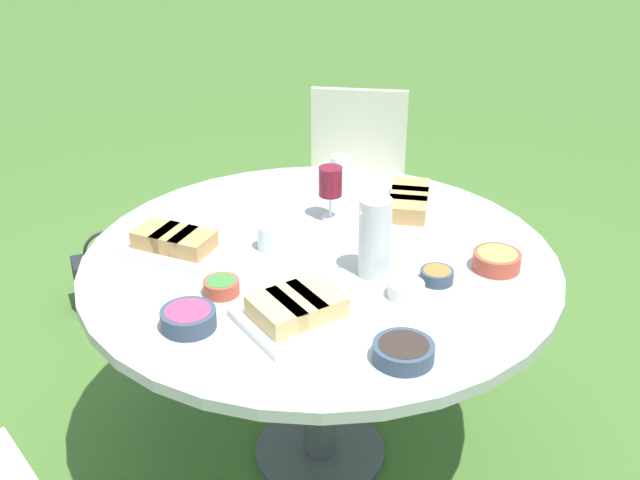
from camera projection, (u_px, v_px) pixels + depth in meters
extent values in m
plane|color=#446B2B|center=(320.00, 452.00, 2.80)|extent=(40.00, 40.00, 0.00)
cylinder|color=#4C4C51|center=(320.00, 450.00, 2.80)|extent=(0.45, 0.45, 0.02)
cylinder|color=#4C4C51|center=(320.00, 363.00, 2.62)|extent=(0.11, 0.11, 0.72)
cylinder|color=#9EA399|center=(320.00, 262.00, 2.45)|extent=(1.45, 1.45, 0.03)
cube|color=beige|center=(354.00, 196.00, 3.63)|extent=(0.59, 0.58, 0.04)
cube|color=beige|center=(359.00, 134.00, 3.69)|extent=(0.40, 0.25, 0.42)
cylinder|color=beige|center=(306.00, 258.00, 3.60)|extent=(0.03, 0.03, 0.43)
cylinder|color=beige|center=(393.00, 263.00, 3.55)|extent=(0.03, 0.03, 0.43)
cylinder|color=beige|center=(317.00, 222.00, 3.92)|extent=(0.03, 0.03, 0.43)
cylinder|color=beige|center=(397.00, 226.00, 3.88)|extent=(0.03, 0.03, 0.43)
cylinder|color=silver|center=(375.00, 237.00, 2.30)|extent=(0.09, 0.09, 0.24)
cone|color=silver|center=(362.00, 208.00, 2.24)|extent=(0.02, 0.02, 0.03)
cylinder|color=silver|center=(330.00, 217.00, 2.68)|extent=(0.06, 0.06, 0.01)
cylinder|color=silver|center=(330.00, 206.00, 2.66)|extent=(0.01, 0.01, 0.08)
cylinder|color=maroon|center=(330.00, 181.00, 2.62)|extent=(0.08, 0.08, 0.10)
cube|color=white|center=(175.00, 250.00, 2.46)|extent=(0.34, 0.35, 0.02)
cube|color=#B2844C|center=(193.00, 244.00, 2.42)|extent=(0.16, 0.16, 0.05)
cube|color=#B2844C|center=(174.00, 239.00, 2.45)|extent=(0.16, 0.16, 0.05)
cube|color=#B2844C|center=(156.00, 235.00, 2.47)|extent=(0.16, 0.16, 0.05)
cube|color=white|center=(297.00, 318.00, 2.13)|extent=(0.32, 0.30, 0.02)
cube|color=tan|center=(317.00, 299.00, 2.14)|extent=(0.13, 0.18, 0.05)
cube|color=tan|center=(297.00, 306.00, 2.11)|extent=(0.13, 0.18, 0.05)
cube|color=tan|center=(276.00, 313.00, 2.08)|extent=(0.13, 0.18, 0.05)
cube|color=white|center=(408.00, 211.00, 2.71)|extent=(0.34, 0.38, 0.02)
cube|color=#B2844C|center=(411.00, 191.00, 2.76)|extent=(0.17, 0.17, 0.06)
cube|color=#B2844C|center=(409.00, 200.00, 2.69)|extent=(0.17, 0.17, 0.06)
cube|color=#B2844C|center=(407.00, 210.00, 2.62)|extent=(0.17, 0.17, 0.06)
cylinder|color=#B74733|center=(497.00, 261.00, 2.37)|extent=(0.14, 0.14, 0.05)
cylinder|color=#E0C147|center=(497.00, 256.00, 2.36)|extent=(0.12, 0.12, 0.02)
cylinder|color=#B74733|center=(221.00, 287.00, 2.25)|extent=(0.10, 0.10, 0.04)
cylinder|color=#387533|center=(221.00, 283.00, 2.24)|extent=(0.08, 0.08, 0.02)
cylinder|color=#334256|center=(403.00, 352.00, 1.97)|extent=(0.15, 0.15, 0.05)
cylinder|color=#2D231E|center=(404.00, 347.00, 1.96)|extent=(0.13, 0.13, 0.02)
cylinder|color=#334256|center=(188.00, 319.00, 2.09)|extent=(0.15, 0.15, 0.05)
cylinder|color=#D6385B|center=(188.00, 314.00, 2.09)|extent=(0.12, 0.12, 0.02)
cylinder|color=white|center=(406.00, 290.00, 2.23)|extent=(0.10, 0.10, 0.04)
cylinder|color=silver|center=(406.00, 286.00, 2.22)|extent=(0.08, 0.08, 0.02)
cylinder|color=#334256|center=(437.00, 276.00, 2.30)|extent=(0.10, 0.10, 0.04)
cylinder|color=#CC662D|center=(437.00, 273.00, 2.30)|extent=(0.08, 0.08, 0.02)
cylinder|color=silver|center=(270.00, 237.00, 2.47)|extent=(0.08, 0.08, 0.08)
cylinder|color=silver|center=(341.00, 170.00, 2.93)|extent=(0.08, 0.08, 0.10)
cube|color=#232328|center=(110.00, 280.00, 3.61)|extent=(0.30, 0.14, 0.24)
torus|color=#232328|center=(106.00, 251.00, 3.54)|extent=(0.19, 0.01, 0.19)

